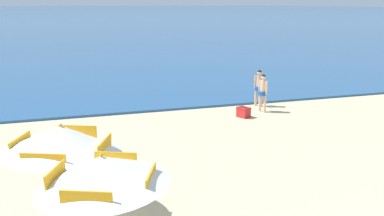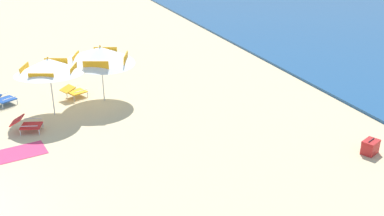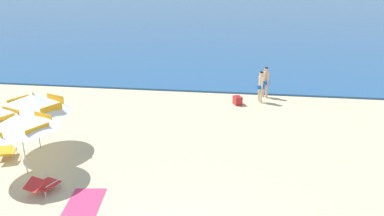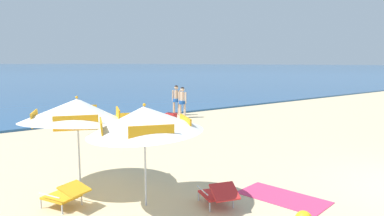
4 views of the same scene
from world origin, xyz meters
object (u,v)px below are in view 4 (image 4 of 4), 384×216
(lounge_chair_facing_sea, at_px, (66,194))
(person_standing_beside, at_px, (182,100))
(lounge_chair_beside_umbrella, at_px, (219,194))
(person_standing_near_shore, at_px, (176,98))
(beach_umbrella_striped_main, at_px, (145,120))
(cooler_box, at_px, (171,117))
(beach_towel, at_px, (283,197))
(beach_umbrella_striped_second, at_px, (77,111))

(lounge_chair_facing_sea, height_order, person_standing_beside, person_standing_beside)
(lounge_chair_beside_umbrella, distance_m, person_standing_near_shore, 12.20)
(beach_umbrella_striped_main, distance_m, lounge_chair_facing_sea, 2.09)
(person_standing_beside, bearing_deg, cooler_box, -153.58)
(beach_umbrella_striped_main, distance_m, beach_towel, 3.30)
(person_standing_near_shore, bearing_deg, beach_towel, -115.22)
(person_standing_beside, relative_size, cooler_box, 2.65)
(beach_umbrella_striped_second, xyz_separation_m, person_standing_beside, (7.88, 6.66, -0.82))
(person_standing_near_shore, distance_m, cooler_box, 2.10)
(person_standing_beside, bearing_deg, person_standing_near_shore, 73.30)
(person_standing_near_shore, bearing_deg, person_standing_beside, -106.70)
(lounge_chair_facing_sea, bearing_deg, cooler_box, 43.64)
(lounge_chair_beside_umbrella, bearing_deg, beach_umbrella_striped_main, 138.23)
(beach_umbrella_striped_main, relative_size, lounge_chair_facing_sea, 2.82)
(person_standing_beside, xyz_separation_m, cooler_box, (-1.09, -0.54, -0.71))
(beach_umbrella_striped_main, distance_m, beach_umbrella_striped_second, 1.93)
(beach_umbrella_striped_second, relative_size, beach_towel, 1.88)
(lounge_chair_beside_umbrella, xyz_separation_m, person_standing_beside, (6.20, 9.43, 0.64))
(lounge_chair_beside_umbrella, height_order, person_standing_beside, person_standing_beside)
(person_standing_near_shore, height_order, person_standing_beside, person_standing_near_shore)
(lounge_chair_beside_umbrella, relative_size, person_standing_beside, 0.64)
(lounge_chair_facing_sea, bearing_deg, person_standing_beside, 41.84)
(beach_umbrella_striped_main, relative_size, person_standing_near_shore, 1.76)
(person_standing_near_shore, bearing_deg, beach_umbrella_striped_main, -128.75)
(lounge_chair_facing_sea, height_order, person_standing_near_shore, person_standing_near_shore)
(cooler_box, height_order, beach_towel, cooler_box)
(person_standing_near_shore, relative_size, cooler_box, 2.71)
(cooler_box, bearing_deg, person_standing_near_shore, 46.61)
(beach_towel, bearing_deg, lounge_chair_beside_umbrella, 160.58)
(beach_umbrella_striped_main, height_order, person_standing_near_shore, beach_umbrella_striped_main)
(beach_umbrella_striped_main, bearing_deg, lounge_chair_facing_sea, 146.36)
(beach_umbrella_striped_main, height_order, beach_towel, beach_umbrella_striped_main)
(person_standing_near_shore, height_order, beach_towel, person_standing_near_shore)
(beach_umbrella_striped_second, height_order, beach_towel, beach_umbrella_striped_second)
(lounge_chair_beside_umbrella, height_order, lounge_chair_facing_sea, lounge_chair_beside_umbrella)
(beach_umbrella_striped_main, xyz_separation_m, lounge_chair_facing_sea, (-1.27, 0.85, -1.43))
(beach_umbrella_striped_main, bearing_deg, person_standing_near_shore, 51.25)
(lounge_chair_facing_sea, height_order, beach_towel, lounge_chair_facing_sea)
(lounge_chair_facing_sea, bearing_deg, beach_umbrella_striped_second, 56.35)
(beach_umbrella_striped_second, relative_size, person_standing_near_shore, 2.11)
(lounge_chair_facing_sea, xyz_separation_m, person_standing_beside, (8.53, 7.64, 0.63))
(beach_towel, bearing_deg, person_standing_beside, 64.06)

